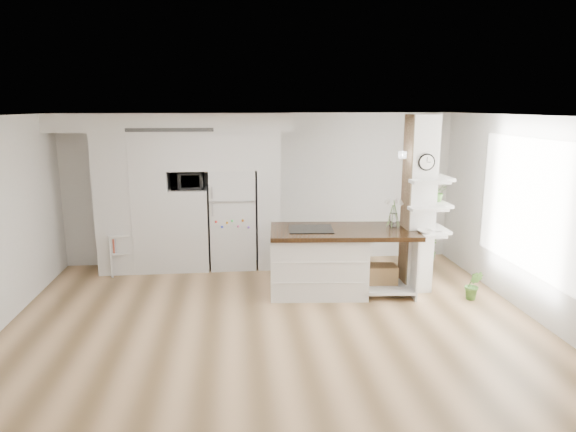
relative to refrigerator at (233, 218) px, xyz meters
name	(u,v)px	position (x,y,z in m)	size (l,w,h in m)	color
floor	(275,327)	(0.53, -2.68, -0.88)	(7.00, 6.00, 0.01)	tan
room	(274,186)	(0.53, -2.68, 0.98)	(7.04, 6.04, 2.72)	white
cabinet_wall	(178,184)	(-0.92, -0.01, 0.63)	(4.00, 0.71, 2.70)	silver
refrigerator	(233,218)	(0.00, 0.00, 0.00)	(0.78, 0.69, 1.75)	silver
column	(426,205)	(2.90, -1.55, 0.48)	(0.69, 0.90, 2.70)	silver
window	(526,205)	(4.00, -2.38, 0.62)	(2.40, 2.40, 0.00)	white
pendant_light	(406,162)	(2.23, -2.53, 1.24)	(0.12, 0.12, 0.10)	white
kitchen_island	(326,260)	(1.41, -1.45, -0.36)	(2.29, 1.23, 1.56)	silver
bookshelf	(129,255)	(-1.79, -0.17, -0.57)	(0.68, 0.53, 0.71)	silver
floor_plant_a	(473,285)	(3.52, -2.02, -0.65)	(0.25, 0.20, 0.45)	#4C8334
floor_plant_b	(428,249)	(3.52, -0.18, -0.61)	(0.29, 0.29, 0.52)	#4C8334
microwave	(188,181)	(-0.75, -0.06, 0.69)	(0.54, 0.37, 0.30)	#2D2D2D
shelf_plant	(438,192)	(3.15, -1.38, 0.65)	(0.27, 0.23, 0.30)	#4C8334
decor_bowl	(425,232)	(2.82, -1.78, 0.13)	(0.22, 0.22, 0.05)	white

